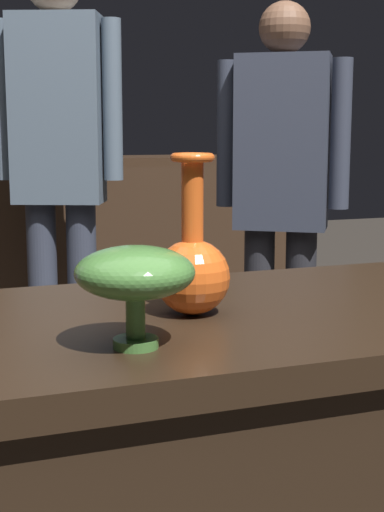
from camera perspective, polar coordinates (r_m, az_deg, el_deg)
back_display_shelf at (r=3.46m, az=-12.62°, el=-0.95°), size 2.60×0.40×0.99m
vase_centerpiece at (r=1.27m, az=0.05°, el=-0.84°), size 0.13×0.13×0.27m
vase_tall_behind at (r=1.07m, az=-4.35°, el=-1.46°), size 0.17×0.17×0.15m
shelf_vase_far_right at (r=3.74m, az=3.11°, el=9.69°), size 0.09×0.09×0.27m
shelf_vase_center at (r=3.41m, az=-12.99°, el=9.04°), size 0.12×0.12×0.19m
visitor_center_back at (r=2.80m, az=-10.07°, el=7.46°), size 0.44×0.29×1.71m
visitor_near_right at (r=2.69m, az=6.81°, el=5.09°), size 0.40×0.33×1.55m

